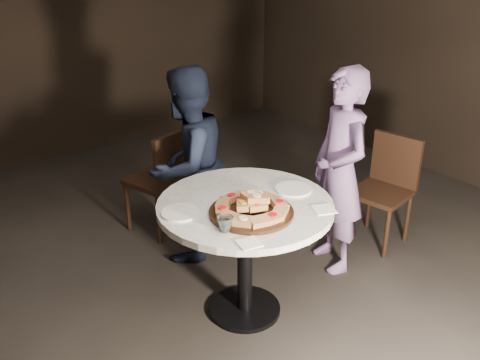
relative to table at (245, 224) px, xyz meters
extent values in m
plane|color=black|center=(-0.02, -0.11, -0.65)|extent=(7.00, 7.00, 0.00)
cylinder|color=black|center=(0.00, 0.00, -0.63)|extent=(0.56, 0.56, 0.03)
cylinder|color=black|center=(0.00, 0.00, -0.25)|extent=(0.11, 0.11, 0.73)
cylinder|color=silver|center=(0.00, 0.00, 0.13)|extent=(1.27, 1.27, 0.04)
cylinder|color=black|center=(-0.06, -0.13, 0.16)|extent=(0.54, 0.54, 0.02)
cube|color=#A36A3F|center=(0.09, -0.20, 0.19)|extent=(0.11, 0.12, 0.05)
cylinder|color=red|center=(0.09, -0.20, 0.21)|extent=(0.06, 0.06, 0.01)
cube|color=#A36A3F|center=(0.11, -0.12, 0.19)|extent=(0.11, 0.12, 0.05)
cube|color=#A36A3F|center=(0.08, -0.04, 0.19)|extent=(0.12, 0.13, 0.05)
cylinder|color=beige|center=(0.08, -0.04, 0.21)|extent=(0.07, 0.07, 0.01)
cube|color=#A36A3F|center=(0.01, 0.02, 0.19)|extent=(0.13, 0.12, 0.05)
cube|color=#A36A3F|center=(-0.08, 0.03, 0.19)|extent=(0.10, 0.08, 0.05)
cylinder|color=red|center=(-0.08, 0.03, 0.21)|extent=(0.05, 0.05, 0.01)
cube|color=#A36A3F|center=(-0.16, 0.00, 0.19)|extent=(0.13, 0.13, 0.05)
cube|color=#A36A3F|center=(-0.21, -0.07, 0.19)|extent=(0.12, 0.13, 0.05)
cylinder|color=red|center=(-0.21, -0.07, 0.21)|extent=(0.07, 0.07, 0.01)
cube|color=#A36A3F|center=(-0.23, -0.15, 0.19)|extent=(0.10, 0.12, 0.05)
cube|color=#A36A3F|center=(-0.20, -0.23, 0.19)|extent=(0.13, 0.13, 0.05)
cylinder|color=beige|center=(-0.20, -0.23, 0.21)|extent=(0.07, 0.07, 0.01)
cube|color=#A36A3F|center=(-0.13, -0.29, 0.19)|extent=(0.12, 0.10, 0.05)
cube|color=#A36A3F|center=(-0.04, -0.30, 0.19)|extent=(0.11, 0.09, 0.05)
cylinder|color=red|center=(-0.04, -0.30, 0.21)|extent=(0.05, 0.05, 0.01)
cube|color=#A36A3F|center=(0.04, -0.27, 0.19)|extent=(0.13, 0.12, 0.05)
cube|color=#A36A3F|center=(-0.01, -0.14, 0.22)|extent=(0.09, 0.11, 0.04)
cylinder|color=#2D6B1E|center=(-0.01, -0.14, 0.24)|extent=(0.05, 0.05, 0.01)
cube|color=#A36A3F|center=(-0.06, -0.08, 0.22)|extent=(0.12, 0.13, 0.04)
cylinder|color=beige|center=(-0.06, -0.08, 0.24)|extent=(0.06, 0.06, 0.01)
cube|color=#A36A3F|center=(-0.11, -0.13, 0.22)|extent=(0.12, 0.13, 0.04)
cylinder|color=orange|center=(-0.11, -0.13, 0.24)|extent=(0.07, 0.07, 0.01)
cube|color=#A36A3F|center=(-0.06, -0.19, 0.22)|extent=(0.12, 0.11, 0.04)
cylinder|color=red|center=(-0.06, -0.19, 0.24)|extent=(0.06, 0.06, 0.01)
cube|color=#A36A3F|center=(-0.01, -0.14, 0.22)|extent=(0.11, 0.13, 0.04)
cylinder|color=#2D6B1E|center=(-0.01, -0.14, 0.24)|extent=(0.06, 0.06, 0.01)
cube|color=#A36A3F|center=(-0.05, -0.17, 0.25)|extent=(0.13, 0.12, 0.04)
cylinder|color=beige|center=(-0.05, -0.17, 0.28)|extent=(0.07, 0.07, 0.01)
cube|color=#A36A3F|center=(-0.05, -0.11, 0.25)|extent=(0.11, 0.08, 0.04)
cylinder|color=beige|center=(-0.05, -0.11, 0.28)|extent=(0.05, 0.05, 0.01)
cylinder|color=white|center=(-0.38, 0.12, 0.15)|extent=(0.28, 0.28, 0.01)
cylinder|color=white|center=(0.35, -0.05, 0.15)|extent=(0.30, 0.30, 0.01)
imported|color=silver|center=(-0.29, -0.20, 0.19)|extent=(0.10, 0.10, 0.08)
cube|color=white|center=(-0.27, -0.38, 0.15)|extent=(0.13, 0.13, 0.01)
cube|color=white|center=(0.31, -0.35, 0.15)|extent=(0.16, 0.16, 0.01)
cube|color=black|center=(0.11, 1.30, -0.21)|extent=(0.51, 0.51, 0.04)
cube|color=black|center=(0.17, 1.11, 0.01)|extent=(0.41, 0.15, 0.44)
cylinder|color=black|center=(0.23, 1.52, -0.43)|extent=(0.04, 0.04, 0.44)
cylinder|color=black|center=(-0.11, 1.42, -0.43)|extent=(0.04, 0.04, 0.44)
cylinder|color=black|center=(0.33, 1.18, -0.43)|extent=(0.04, 0.04, 0.44)
cylinder|color=black|center=(-0.01, 1.08, -0.43)|extent=(0.04, 0.04, 0.44)
cube|color=black|center=(1.37, 0.05, -0.22)|extent=(0.46, 0.46, 0.04)
cube|color=black|center=(1.57, 0.09, -0.01)|extent=(0.11, 0.40, 0.43)
cylinder|color=black|center=(1.17, 0.19, -0.43)|extent=(0.04, 0.04, 0.43)
cylinder|color=black|center=(1.23, -0.15, -0.43)|extent=(0.04, 0.04, 0.43)
cylinder|color=black|center=(1.51, 0.25, -0.43)|extent=(0.04, 0.04, 0.43)
cylinder|color=black|center=(1.57, -0.09, -0.43)|extent=(0.04, 0.04, 0.43)
imported|color=black|center=(0.11, 0.82, 0.08)|extent=(0.84, 0.74, 1.45)
imported|color=slate|center=(0.88, 0.05, 0.09)|extent=(0.51, 0.62, 1.48)
camera|label=1|loc=(-1.75, -2.22, 1.59)|focal=40.00mm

